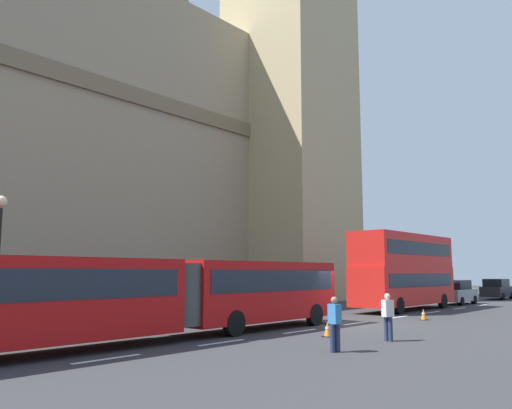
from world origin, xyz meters
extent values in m
plane|color=#333335|center=(0.00, 0.00, 0.00)|extent=(160.00, 160.00, 0.00)
cube|color=silver|center=(-12.99, 0.00, 0.01)|extent=(2.20, 0.16, 0.01)
cube|color=silver|center=(-8.39, 0.00, 0.01)|extent=(2.20, 0.16, 0.01)
cube|color=silver|center=(-3.79, 0.00, 0.01)|extent=(2.20, 0.16, 0.01)
cube|color=silver|center=(0.81, 0.00, 0.01)|extent=(2.20, 0.16, 0.01)
cube|color=silver|center=(5.41, 0.00, 0.01)|extent=(2.20, 0.16, 0.01)
cube|color=silver|center=(10.01, 0.00, 0.01)|extent=(2.20, 0.16, 0.01)
cube|color=silver|center=(14.61, 0.00, 0.01)|extent=(2.20, 0.16, 0.01)
cube|color=silver|center=(19.21, 0.00, 0.01)|extent=(2.20, 0.16, 0.01)
cone|color=#565147|center=(6.37, 20.00, 26.27)|extent=(2.40, 2.40, 4.00)
cube|color=#B20F0F|center=(-4.22, 2.00, 1.65)|extent=(8.71, 2.50, 2.50)
cube|color=#1E232D|center=(-4.22, 2.00, 2.10)|extent=(8.01, 2.54, 0.90)
cube|color=#B20F0F|center=(-13.83, 2.00, 1.65)|extent=(8.71, 2.50, 2.50)
cube|color=#1E232D|center=(-13.83, 2.00, 2.10)|extent=(8.01, 2.54, 0.90)
cylinder|color=#3F3F3F|center=(-9.03, 2.00, 1.65)|extent=(2.38, 2.38, 2.25)
cylinder|color=black|center=(-1.44, 0.88, 0.50)|extent=(1.00, 0.30, 1.00)
cylinder|color=black|center=(-6.84, 0.88, 0.50)|extent=(1.00, 0.30, 1.00)
cube|color=red|center=(10.56, 2.00, 1.60)|extent=(10.47, 2.50, 2.40)
cube|color=#1E232D|center=(10.56, 2.00, 1.95)|extent=(9.42, 2.54, 0.84)
cube|color=red|center=(10.56, 2.00, 3.85)|extent=(10.26, 2.50, 2.10)
cube|color=#1E232D|center=(10.56, 2.00, 3.95)|extent=(9.42, 2.54, 0.84)
cylinder|color=black|center=(13.91, 0.88, 0.50)|extent=(1.00, 0.30, 1.00)
cylinder|color=black|center=(7.21, 0.88, 0.50)|extent=(1.00, 0.30, 1.00)
cube|color=gray|center=(19.19, 1.83, 0.70)|extent=(4.40, 1.80, 0.90)
cube|color=black|center=(18.99, 1.83, 1.50)|extent=(2.46, 1.66, 0.70)
cylinder|color=black|center=(20.60, 1.02, 0.32)|extent=(0.64, 0.30, 0.64)
cylinder|color=black|center=(17.78, 1.02, 0.32)|extent=(0.64, 0.30, 0.64)
cube|color=black|center=(29.18, 1.77, 0.70)|extent=(4.40, 1.80, 0.90)
cube|color=black|center=(28.98, 1.77, 1.50)|extent=(2.46, 1.66, 0.70)
cylinder|color=black|center=(30.59, 0.96, 0.32)|extent=(0.64, 0.30, 0.64)
cylinder|color=black|center=(27.77, 0.96, 0.32)|extent=(0.64, 0.30, 0.64)
cube|color=black|center=(-4.55, -1.88, 0.01)|extent=(0.36, 0.36, 0.03)
cone|color=orange|center=(-4.55, -1.88, 0.31)|extent=(0.28, 0.28, 0.55)
cylinder|color=white|center=(-4.55, -1.88, 0.33)|extent=(0.17, 0.17, 0.08)
cube|color=black|center=(4.58, -1.77, 0.01)|extent=(0.36, 0.36, 0.03)
cone|color=orange|center=(4.58, -1.77, 0.31)|extent=(0.28, 0.28, 0.55)
cylinder|color=white|center=(4.58, -1.77, 0.33)|extent=(0.17, 0.17, 0.08)
sphere|color=beige|center=(-13.51, 6.50, 5.05)|extent=(0.44, 0.44, 0.44)
cylinder|color=#262D4C|center=(-7.56, -4.23, 0.43)|extent=(0.16, 0.16, 0.86)
cylinder|color=#262D4C|center=(-7.74, -4.16, 0.43)|extent=(0.16, 0.16, 0.86)
cube|color=#3372B2|center=(-7.65, -4.20, 1.16)|extent=(0.36, 0.46, 0.60)
sphere|color=#936B4C|center=(-7.65, -4.20, 1.58)|extent=(0.22, 0.22, 0.22)
cylinder|color=#262D4C|center=(-4.23, -4.34, 0.43)|extent=(0.16, 0.16, 0.86)
cylinder|color=#262D4C|center=(-4.17, -4.15, 0.43)|extent=(0.16, 0.16, 0.86)
cube|color=silver|center=(-4.20, -4.24, 1.16)|extent=(0.45, 0.35, 0.60)
sphere|color=beige|center=(-4.20, -4.24, 1.58)|extent=(0.22, 0.22, 0.22)
camera|label=1|loc=(-21.59, -13.11, 2.44)|focal=36.28mm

